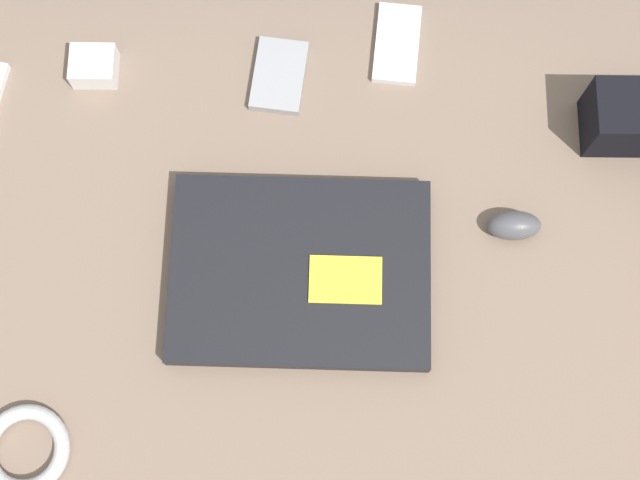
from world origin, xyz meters
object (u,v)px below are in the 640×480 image
(computer_mouse, at_px, (512,226))
(phone_black, at_px, (277,76))
(phone_silver, at_px, (395,44))
(camera_pouch, at_px, (638,118))
(laptop, at_px, (298,272))
(charger_brick, at_px, (92,66))

(computer_mouse, xyz_separation_m, phone_black, (-0.30, 0.21, -0.01))
(phone_silver, bearing_deg, camera_pouch, -15.64)
(computer_mouse, bearing_deg, phone_black, 144.08)
(phone_silver, distance_m, camera_pouch, 0.33)
(camera_pouch, bearing_deg, laptop, -155.12)
(phone_silver, xyz_separation_m, phone_black, (-0.16, -0.05, 0.00))
(laptop, bearing_deg, charger_brick, 136.24)
(camera_pouch, relative_size, charger_brick, 2.29)
(laptop, distance_m, phone_black, 0.27)
(phone_silver, distance_m, charger_brick, 0.41)
(phone_black, bearing_deg, computer_mouse, -27.56)
(computer_mouse, xyz_separation_m, camera_pouch, (0.16, 0.14, 0.02))
(phone_silver, distance_m, phone_black, 0.17)
(camera_pouch, bearing_deg, phone_black, 171.48)
(phone_black, bearing_deg, camera_pouch, -1.53)
(phone_silver, bearing_deg, charger_brick, -168.42)
(camera_pouch, bearing_deg, computer_mouse, -139.76)
(laptop, height_order, charger_brick, charger_brick)
(phone_silver, relative_size, phone_black, 1.09)
(charger_brick, bearing_deg, phone_silver, 6.05)
(phone_silver, height_order, phone_black, phone_black)
(phone_silver, height_order, charger_brick, charger_brick)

